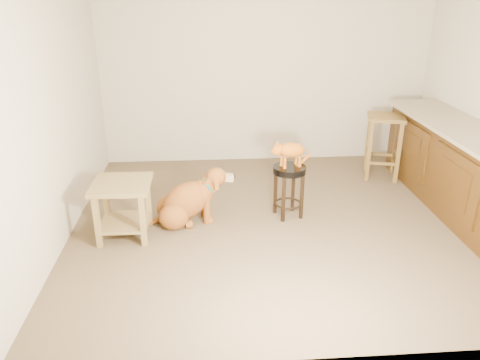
{
  "coord_description": "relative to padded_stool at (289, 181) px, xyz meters",
  "views": [
    {
      "loc": [
        -0.84,
        -4.41,
        2.33
      ],
      "look_at": [
        -0.5,
        0.11,
        0.45
      ],
      "focal_mm": 35.0,
      "sensor_mm": 36.0,
      "label": 1
    }
  ],
  "objects": [
    {
      "name": "padded_stool",
      "position": [
        0.0,
        0.0,
        0.0
      ],
      "size": [
        0.36,
        0.36,
        0.57
      ],
      "rotation": [
        0.0,
        0.0,
        0.26
      ],
      "color": "black",
      "rests_on": "ground"
    },
    {
      "name": "golden_retriever",
      "position": [
        -1.09,
        -0.07,
        -0.17
      ],
      "size": [
        0.98,
        0.53,
        0.63
      ],
      "rotation": [
        0.0,
        0.0,
        0.17
      ],
      "color": "brown",
      "rests_on": "ground"
    },
    {
      "name": "floor",
      "position": [
        -0.02,
        -0.14,
        -0.41
      ],
      "size": [
        4.5,
        4.0,
        0.01
      ],
      "primitive_type": "cube",
      "color": "brown",
      "rests_on": "ground"
    },
    {
      "name": "wood_stool",
      "position": [
        1.41,
        1.05,
        0.02
      ],
      "size": [
        0.55,
        0.55,
        0.83
      ],
      "rotation": [
        0.0,
        0.0,
        -0.28
      ],
      "color": "brown",
      "rests_on": "ground"
    },
    {
      "name": "room_shell",
      "position": [
        -0.02,
        -0.14,
        1.27
      ],
      "size": [
        4.54,
        4.04,
        2.62
      ],
      "color": "beige",
      "rests_on": "ground"
    },
    {
      "name": "side_table",
      "position": [
        -1.7,
        -0.32,
        -0.03
      ],
      "size": [
        0.56,
        0.56,
        0.58
      ],
      "rotation": [
        0.0,
        0.0,
        -0.01
      ],
      "color": "olive",
      "rests_on": "ground"
    },
    {
      "name": "cabinet_run",
      "position": [
        1.92,
        0.16,
        0.03
      ],
      "size": [
        0.7,
        2.56,
        0.94
      ],
      "color": "#42280B",
      "rests_on": "ground"
    },
    {
      "name": "tabby_kitten",
      "position": [
        -0.01,
        -0.0,
        0.34
      ],
      "size": [
        0.48,
        0.29,
        0.32
      ],
      "rotation": [
        0.0,
        0.0,
        0.26
      ],
      "color": "#A34F10",
      "rests_on": "padded_stool"
    }
  ]
}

